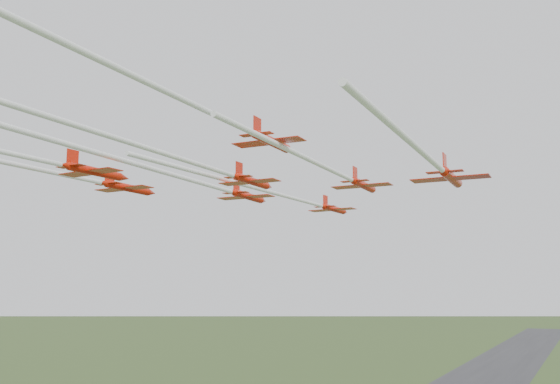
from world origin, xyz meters
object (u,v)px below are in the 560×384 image
at_px(jet_row2_right, 339,174).
at_px(jet_row3_mid, 167,154).
at_px(jet_lead, 295,198).
at_px(jet_row4_right, 228,121).
at_px(jet_row2_left, 185,178).
at_px(jet_row3_left, 58,173).
at_px(jet_row3_right, 436,164).

height_order(jet_row2_right, jet_row3_mid, jet_row2_right).
distance_m(jet_lead, jet_row2_right, 17.09).
xyz_separation_m(jet_lead, jet_row4_right, (10.90, -38.40, 1.55)).
bearing_deg(jet_row3_mid, jet_row4_right, -11.98).
bearing_deg(jet_row2_left, jet_row2_right, 11.41).
bearing_deg(jet_row4_right, jet_row3_left, 162.35).
xyz_separation_m(jet_row3_mid, jet_row3_right, (24.65, 13.43, -0.85)).
height_order(jet_row2_left, jet_row3_right, jet_row2_left).
xyz_separation_m(jet_lead, jet_row2_left, (-9.15, -16.72, 1.23)).
distance_m(jet_row3_mid, jet_row4_right, 8.89).
bearing_deg(jet_lead, jet_row2_left, -115.16).
distance_m(jet_lead, jet_row2_left, 19.10).
relative_size(jet_row3_left, jet_row3_mid, 0.88).
distance_m(jet_row2_left, jet_row2_right, 21.71).
relative_size(jet_row2_left, jet_row3_left, 1.25).
bearing_deg(jet_row3_left, jet_row2_right, 28.82).
xyz_separation_m(jet_row2_left, jet_row3_mid, (11.60, -19.80, -1.70)).
bearing_deg(jet_row2_left, jet_row3_mid, -60.59).
height_order(jet_row3_left, jet_row3_mid, jet_row3_left).
bearing_deg(jet_row3_mid, jet_row2_right, 69.10).
height_order(jet_row2_left, jet_row4_right, jet_row2_left).
xyz_separation_m(jet_lead, jet_row3_left, (-20.94, -28.58, 0.88)).
xyz_separation_m(jet_row3_right, jet_row4_right, (-16.20, -15.31, 2.87)).
bearing_deg(jet_row2_left, jet_row3_right, -10.93).
height_order(jet_row2_right, jet_row3_right, jet_row2_right).
relative_size(jet_row3_left, jet_row4_right, 1.31).
bearing_deg(jet_row3_mid, jet_row3_right, 29.13).
distance_m(jet_row3_right, jet_row4_right, 22.47).
height_order(jet_lead, jet_row2_right, jet_row2_right).
relative_size(jet_row2_left, jet_row3_mid, 1.09).
xyz_separation_m(jet_lead, jet_row3_right, (27.11, -23.10, -1.32)).
bearing_deg(jet_row3_right, jet_row2_left, 169.20).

